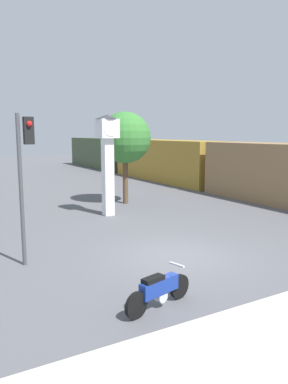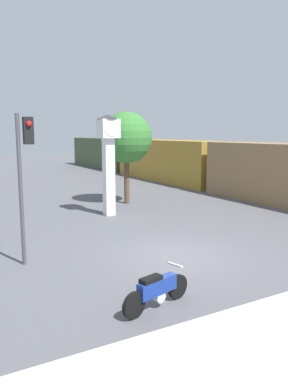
{
  "view_description": "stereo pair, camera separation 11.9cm",
  "coord_description": "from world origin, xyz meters",
  "px_view_note": "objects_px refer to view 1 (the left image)",
  "views": [
    {
      "loc": [
        -6.74,
        -9.7,
        3.98
      ],
      "look_at": [
        -0.15,
        1.86,
        1.88
      ],
      "focal_mm": 35.0,
      "sensor_mm": 36.0,
      "label": 1
    },
    {
      "loc": [
        -6.63,
        -9.76,
        3.98
      ],
      "look_at": [
        -0.15,
        1.86,
        1.88
      ],
      "focal_mm": 35.0,
      "sensor_mm": 36.0,
      "label": 2
    }
  ],
  "objects_px": {
    "motorcycle": "(159,290)",
    "traffic_light": "(25,163)",
    "street_tree": "(125,138)",
    "clock_tower": "(107,150)",
    "freight_train": "(165,160)"
  },
  "relations": [
    {
      "from": "motorcycle",
      "to": "street_tree",
      "type": "relative_size",
      "value": 0.39
    },
    {
      "from": "clock_tower",
      "to": "freight_train",
      "type": "relative_size",
      "value": 0.12
    },
    {
      "from": "clock_tower",
      "to": "street_tree",
      "type": "xyz_separation_m",
      "value": [
        2.14,
        2.35,
        0.52
      ]
    },
    {
      "from": "freight_train",
      "to": "traffic_light",
      "type": "distance_m",
      "value": 21.45
    },
    {
      "from": "motorcycle",
      "to": "traffic_light",
      "type": "xyz_separation_m",
      "value": [
        -1.91,
        4.46,
        2.68
      ]
    },
    {
      "from": "traffic_light",
      "to": "street_tree",
      "type": "xyz_separation_m",
      "value": [
        7.12,
        7.51,
        0.59
      ]
    },
    {
      "from": "clock_tower",
      "to": "traffic_light",
      "type": "bearing_deg",
      "value": -134.03
    },
    {
      "from": "motorcycle",
      "to": "traffic_light",
      "type": "height_order",
      "value": "traffic_light"
    },
    {
      "from": "traffic_light",
      "to": "street_tree",
      "type": "bearing_deg",
      "value": 46.5
    },
    {
      "from": "freight_train",
      "to": "street_tree",
      "type": "xyz_separation_m",
      "value": [
        -7.77,
        -7.86,
        2.01
      ]
    },
    {
      "from": "motorcycle",
      "to": "clock_tower",
      "type": "bearing_deg",
      "value": 57.35
    },
    {
      "from": "motorcycle",
      "to": "traffic_light",
      "type": "bearing_deg",
      "value": 98.27
    },
    {
      "from": "clock_tower",
      "to": "traffic_light",
      "type": "xyz_separation_m",
      "value": [
        -4.98,
        -5.15,
        -0.07
      ]
    },
    {
      "from": "clock_tower",
      "to": "street_tree",
      "type": "relative_size",
      "value": 0.94
    },
    {
      "from": "motorcycle",
      "to": "freight_train",
      "type": "xyz_separation_m",
      "value": [
        12.99,
        19.82,
        1.27
      ]
    }
  ]
}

